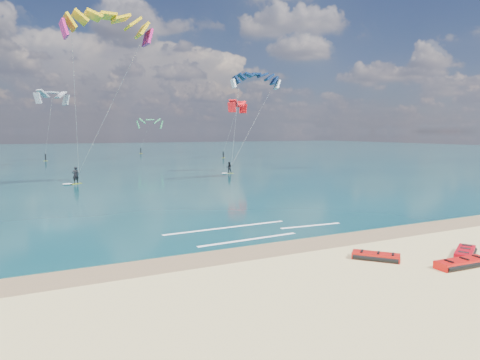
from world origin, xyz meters
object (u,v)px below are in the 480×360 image
at_px(packed_kite_left, 462,267).
at_px(kitesurfer_main, 91,96).
at_px(packed_kite_right, 465,256).
at_px(packed_kite_mid, 376,260).
at_px(kitesurfer_far, 243,117).

relative_size(packed_kite_left, kitesurfer_main, 0.15).
distance_m(packed_kite_right, kitesurfer_main, 36.27).
distance_m(packed_kite_mid, packed_kite_right, 4.35).
relative_size(packed_kite_mid, kitesurfer_main, 0.12).
relative_size(packed_kite_left, kitesurfer_far, 0.19).
bearing_deg(packed_kite_mid, packed_kite_left, 5.45).
relative_size(packed_kite_right, kitesurfer_main, 0.13).
height_order(packed_kite_left, packed_kite_mid, packed_kite_left).
height_order(packed_kite_left, kitesurfer_main, kitesurfer_main).
distance_m(packed_kite_mid, kitesurfer_main, 33.82).
bearing_deg(kitesurfer_main, packed_kite_left, -111.44).
distance_m(packed_kite_left, kitesurfer_far, 41.44).
relative_size(packed_kite_left, packed_kite_right, 1.17).
bearing_deg(kitesurfer_far, packed_kite_right, -84.84).
height_order(packed_kite_mid, kitesurfer_main, kitesurfer_main).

